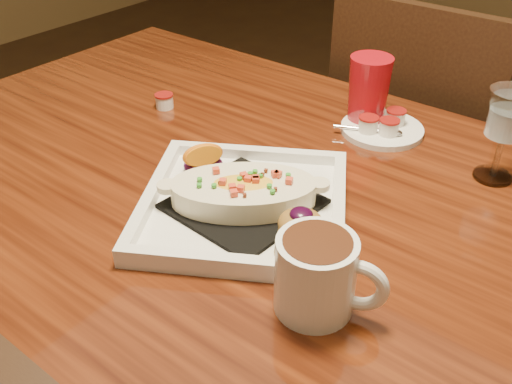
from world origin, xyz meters
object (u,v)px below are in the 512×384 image
Objects in this scene: table at (270,238)px; saucer at (381,126)px; red_tumbler at (368,91)px; plate at (248,201)px; coffee_mug at (318,273)px; chair_far at (417,161)px; goblet at (508,119)px.

table is 0.31m from saucer.
saucer is at bearing -21.01° from red_tumbler.
plate is 3.05× the size of coffee_mug.
goblet is (0.26, -0.37, 0.35)m from chair_far.
red_tumbler is at bearing 170.51° from goblet.
saucer is at bearing 54.80° from plate.
chair_far is at bearing 85.87° from coffee_mug.
table is 1.61× the size of chair_far.
table is 0.14m from plate.
table is at bearing -90.20° from red_tumbler.
coffee_mug is 1.02× the size of red_tumbler.
saucer is (-0.15, 0.45, -0.04)m from coffee_mug.
chair_far reaches higher than red_tumbler.
chair_far is at bearing 97.12° from saucer.
chair_far reaches higher than goblet.
coffee_mug is (0.19, -0.80, 0.30)m from chair_far.
red_tumbler reaches higher than table.
saucer is (0.04, 0.29, 0.11)m from table.
table is at bearing 68.27° from plate.
plate is at bearing 90.88° from chair_far.
chair_far is 0.75m from plate.
plate reaches higher than table.
coffee_mug reaches higher than plate.
plate is 2.64× the size of goblet.
plate is (0.01, -0.07, 0.12)m from table.
chair_far reaches higher than saucer.
table is 11.13× the size of coffee_mug.
goblet is at bearing -7.19° from saucer.
chair_far reaches higher than table.
coffee_mug is at bearing -57.60° from plate.
coffee_mug is (0.19, -0.17, 0.15)m from table.
chair_far is at bearing 90.00° from table.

